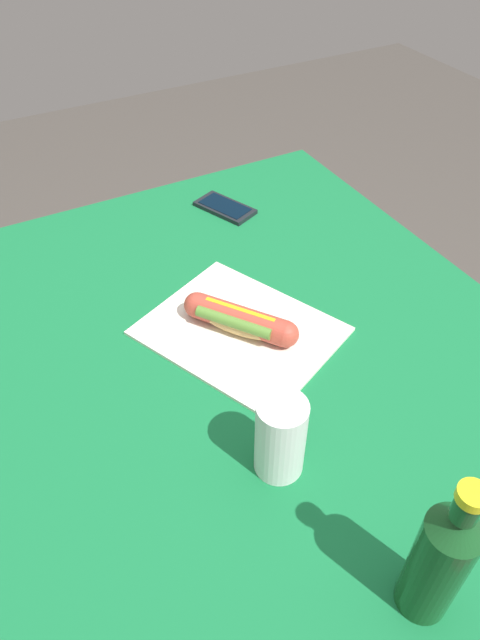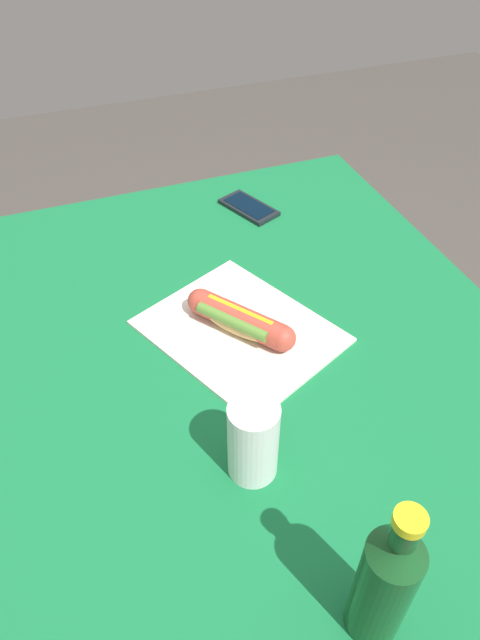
% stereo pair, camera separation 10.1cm
% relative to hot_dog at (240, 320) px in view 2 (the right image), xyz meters
% --- Properties ---
extents(ground_plane, '(6.00, 6.00, 0.00)m').
position_rel_hot_dog_xyz_m(ground_plane, '(-0.04, 0.02, -0.79)').
color(ground_plane, '#47423D').
rests_on(ground_plane, ground).
extents(dining_table, '(1.17, 1.00, 0.76)m').
position_rel_hot_dog_xyz_m(dining_table, '(-0.04, 0.02, -0.16)').
color(dining_table, brown).
rests_on(dining_table, ground).
extents(paper_wrapper, '(0.40, 0.37, 0.01)m').
position_rel_hot_dog_xyz_m(paper_wrapper, '(0.00, -0.00, -0.03)').
color(paper_wrapper, silver).
rests_on(paper_wrapper, dining_table).
extents(hot_dog, '(0.19, 0.15, 0.05)m').
position_rel_hot_dog_xyz_m(hot_dog, '(0.00, 0.00, 0.00)').
color(hot_dog, tan).
rests_on(hot_dog, paper_wrapper).
extents(cell_phone, '(0.15, 0.12, 0.01)m').
position_rel_hot_dog_xyz_m(cell_phone, '(0.38, -0.16, -0.03)').
color(cell_phone, black).
rests_on(cell_phone, dining_table).
extents(soda_bottle, '(0.06, 0.06, 0.24)m').
position_rel_hot_dog_xyz_m(soda_bottle, '(-0.51, 0.03, 0.07)').
color(soda_bottle, '#14471E').
rests_on(soda_bottle, dining_table).
extents(drinking_cup, '(0.07, 0.07, 0.13)m').
position_rel_hot_dog_xyz_m(drinking_cup, '(-0.27, 0.08, 0.04)').
color(drinking_cup, white).
rests_on(drinking_cup, dining_table).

